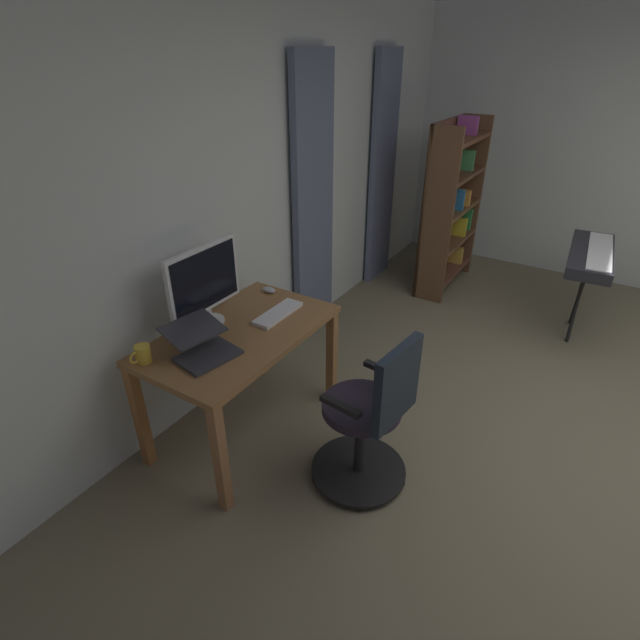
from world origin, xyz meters
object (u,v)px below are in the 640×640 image
(computer_keyboard, at_px, (278,313))
(laptop, at_px, (202,346))
(computer_mouse, at_px, (269,290))
(office_chair, at_px, (370,420))
(computer_monitor, at_px, (205,281))
(bookshelf, at_px, (448,208))
(piano_keyboard, at_px, (591,257))
(mug_coffee, at_px, (143,354))
(desk, at_px, (241,346))

(computer_keyboard, height_order, laptop, laptop)
(laptop, height_order, computer_mouse, laptop)
(office_chair, bearing_deg, computer_mouse, 71.47)
(computer_monitor, distance_m, bookshelf, 2.93)
(computer_keyboard, distance_m, computer_mouse, 0.33)
(computer_mouse, bearing_deg, laptop, 11.58)
(piano_keyboard, bearing_deg, mug_coffee, -35.68)
(laptop, relative_size, mug_coffee, 3.07)
(desk, bearing_deg, computer_keyboard, 165.12)
(laptop, xyz_separation_m, computer_mouse, (-0.81, -0.17, -0.04))
(laptop, bearing_deg, computer_monitor, -131.69)
(computer_mouse, distance_m, mug_coffee, 1.03)
(computer_monitor, bearing_deg, piano_keyboard, 143.28)
(computer_keyboard, bearing_deg, laptop, -7.77)
(computer_mouse, bearing_deg, office_chair, 65.05)
(bookshelf, bearing_deg, office_chair, 12.07)
(office_chair, bearing_deg, desk, 98.02)
(desk, xyz_separation_m, piano_keyboard, (-2.49, 1.63, 0.08))
(office_chair, relative_size, computer_monitor, 1.78)
(computer_monitor, relative_size, bookshelf, 0.33)
(office_chair, bearing_deg, mug_coffee, 122.68)
(office_chair, xyz_separation_m, laptop, (0.32, -0.88, 0.35))
(piano_keyboard, bearing_deg, computer_monitor, -40.81)
(computer_monitor, relative_size, computer_keyboard, 1.45)
(piano_keyboard, bearing_deg, computer_keyboard, -39.23)
(laptop, bearing_deg, desk, -170.75)
(computer_monitor, relative_size, piano_keyboard, 0.54)
(mug_coffee, bearing_deg, bookshelf, 171.77)
(bookshelf, bearing_deg, computer_monitor, -9.87)
(desk, relative_size, laptop, 3.07)
(computer_keyboard, xyz_separation_m, laptop, (0.58, -0.08, 0.04))
(office_chair, relative_size, piano_keyboard, 0.95)
(laptop, height_order, mug_coffee, laptop)
(computer_keyboard, bearing_deg, computer_monitor, -46.82)
(office_chair, distance_m, computer_monitor, 1.25)
(computer_keyboard, relative_size, computer_mouse, 3.79)
(laptop, distance_m, bookshelf, 3.19)
(computer_monitor, bearing_deg, mug_coffee, 1.19)
(computer_keyboard, relative_size, laptop, 0.97)
(bookshelf, height_order, piano_keyboard, bookshelf)
(desk, height_order, piano_keyboard, piano_keyboard)
(desk, height_order, office_chair, office_chair)
(computer_mouse, bearing_deg, mug_coffee, -2.98)
(computer_keyboard, bearing_deg, desk, -14.88)
(bookshelf, distance_m, piano_keyboard, 1.42)
(office_chair, relative_size, bookshelf, 0.59)
(office_chair, xyz_separation_m, mug_coffee, (0.54, -1.10, 0.34))
(mug_coffee, height_order, bookshelf, bookshelf)
(desk, relative_size, piano_keyboard, 1.17)
(desk, height_order, computer_mouse, computer_mouse)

